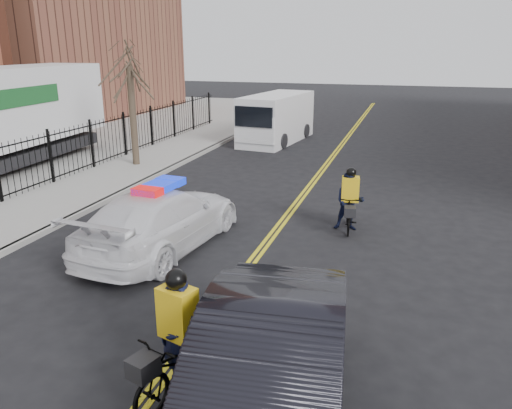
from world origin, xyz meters
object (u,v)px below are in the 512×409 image
Objects in this scene: police_cruiser at (162,219)px; cyclist_near at (179,351)px; dark_sedan at (267,380)px; cyclist_far at (349,206)px; cargo_van at (275,119)px.

police_cruiser is 5.64m from cyclist_near.
dark_sedan is (4.30, -5.42, 0.10)m from police_cruiser.
cyclist_near reaches higher than cyclist_far.
dark_sedan is at bearing -2.64° from cyclist_near.
police_cruiser is 0.90× the size of cargo_van.
cargo_van is 3.37× the size of cyclist_far.
dark_sedan is 21.13m from cargo_van.
cyclist_far is (1.51, 7.62, 0.02)m from cyclist_near.
cargo_van is at bearing -80.83° from police_cruiser.
cargo_van is at bearing 118.25° from cyclist_near.
dark_sedan is at bearing 133.43° from police_cruiser.
cyclist_near is at bearing 153.21° from dark_sedan.
cargo_van is at bearing 105.40° from cyclist_far.
police_cruiser is 5.12m from cyclist_far.
cyclist_far is at bearing -142.78° from police_cruiser.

